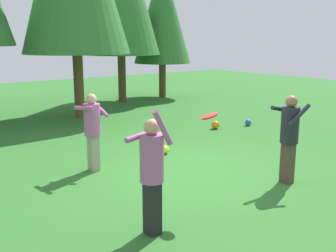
# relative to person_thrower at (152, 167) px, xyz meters

# --- Properties ---
(ground_plane) EXTENTS (40.00, 40.00, 0.00)m
(ground_plane) POSITION_rel_person_thrower_xyz_m (2.22, 1.66, -1.01)
(ground_plane) COLOR #2D6B28
(person_thrower) EXTENTS (0.59, 0.57, 1.86)m
(person_thrower) POSITION_rel_person_thrower_xyz_m (0.00, 0.00, 0.00)
(person_thrower) COLOR black
(person_thrower) RESTS_ON ground_plane
(person_catcher) EXTENTS (0.60, 0.52, 1.71)m
(person_catcher) POSITION_rel_person_thrower_xyz_m (3.29, 0.11, 0.01)
(person_catcher) COLOR #4C382D
(person_catcher) RESTS_ON ground_plane
(person_bystander) EXTENTS (0.59, 0.65, 1.64)m
(person_bystander) POSITION_rel_person_thrower_xyz_m (0.68, 3.09, -0.04)
(person_bystander) COLOR gray
(person_bystander) RESTS_ON ground_plane
(frisbee) EXTENTS (0.37, 0.37, 0.11)m
(frisbee) POSITION_rel_person_thrower_xyz_m (1.34, 0.27, 0.52)
(frisbee) COLOR red
(ball_blue) EXTENTS (0.20, 0.20, 0.20)m
(ball_blue) POSITION_rel_person_thrower_xyz_m (6.70, 4.08, -0.90)
(ball_blue) COLOR blue
(ball_blue) RESTS_ON ground_plane
(ball_yellow) EXTENTS (0.21, 0.21, 0.21)m
(ball_yellow) POSITION_rel_person_thrower_xyz_m (2.62, 3.14, -0.90)
(ball_yellow) COLOR yellow
(ball_yellow) RESTS_ON ground_plane
(ball_orange) EXTENTS (0.25, 0.25, 0.25)m
(ball_orange) POSITION_rel_person_thrower_xyz_m (5.54, 4.39, -0.88)
(ball_orange) COLOR orange
(ball_orange) RESTS_ON ground_plane
(tree_far_right) EXTENTS (2.63, 2.63, 6.27)m
(tree_far_right) POSITION_rel_person_thrower_xyz_m (8.40, 10.91, 2.91)
(tree_far_right) COLOR brown
(tree_far_right) RESTS_ON ground_plane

